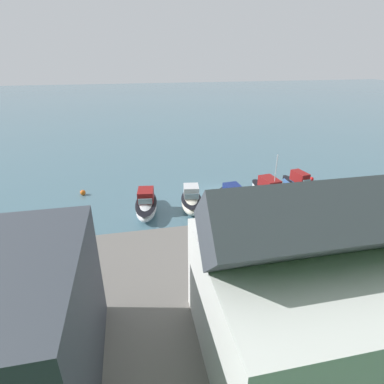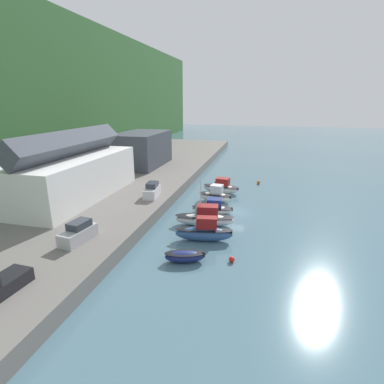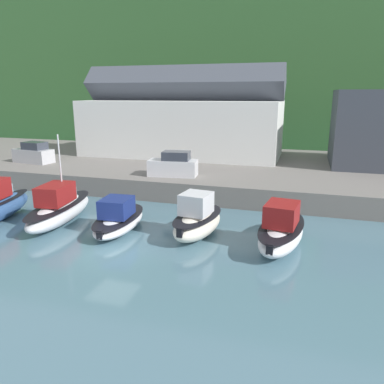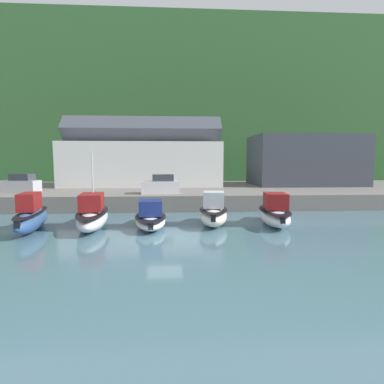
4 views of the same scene
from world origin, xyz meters
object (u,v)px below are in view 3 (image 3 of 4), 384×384
object	(u,v)px
moored_boat_3	(119,219)
parked_car_1	(34,154)
moored_boat_4	(197,220)
moored_boat_5	(281,231)
moored_boat_2	(59,208)
parked_car_2	(174,165)

from	to	relation	value
moored_boat_3	parked_car_1	world-z (taller)	parked_car_1
moored_boat_4	moored_boat_5	distance (m)	5.13
moored_boat_5	moored_boat_2	bearing A→B (deg)	-172.23
moored_boat_2	parked_car_1	world-z (taller)	moored_boat_2
moored_boat_5	parked_car_2	bearing A→B (deg)	144.48
moored_boat_2	moored_boat_5	world-z (taller)	moored_boat_2
parked_car_1	moored_boat_3	bearing A→B (deg)	-118.30
parked_car_1	parked_car_2	bearing A→B (deg)	-89.05
moored_boat_3	parked_car_1	distance (m)	19.54
moored_boat_5	moored_boat_3	bearing A→B (deg)	-170.85
parked_car_1	moored_boat_5	bearing A→B (deg)	-105.37
moored_boat_5	parked_car_1	distance (m)	28.38
moored_boat_3	parked_car_2	size ratio (longest dim) A/B	1.43
moored_boat_2	moored_boat_5	bearing A→B (deg)	-7.00
moored_boat_5	parked_car_2	distance (m)	13.62
moored_boat_4	parked_car_1	bearing A→B (deg)	160.33
moored_boat_2	parked_car_2	bearing A→B (deg)	54.04
moored_boat_4	parked_car_1	size ratio (longest dim) A/B	1.27
parked_car_1	parked_car_2	size ratio (longest dim) A/B	1.01
moored_boat_3	moored_boat_4	size ratio (longest dim) A/B	1.12
moored_boat_2	moored_boat_5	xyz separation A→B (m)	(14.97, 0.14, -0.03)
moored_boat_2	parked_car_2	size ratio (longest dim) A/B	1.85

